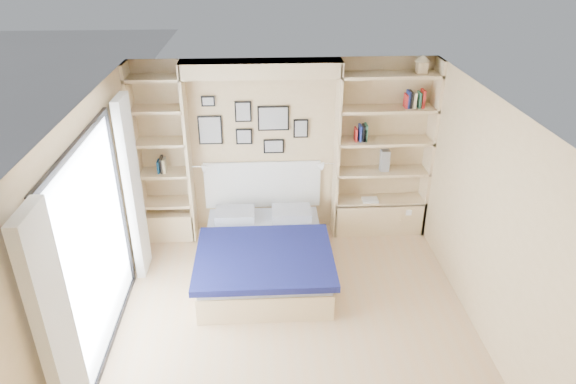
{
  "coord_description": "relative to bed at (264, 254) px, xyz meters",
  "views": [
    {
      "loc": [
        -0.31,
        -4.33,
        3.93
      ],
      "look_at": [
        -0.03,
        0.9,
        1.26
      ],
      "focal_mm": 32.0,
      "sensor_mm": 36.0,
      "label": 1
    }
  ],
  "objects": [
    {
      "name": "ground",
      "position": [
        0.32,
        -1.12,
        -0.27
      ],
      "size": [
        4.5,
        4.5,
        0.0
      ],
      "primitive_type": "plane",
      "color": "tan",
      "rests_on": "ground"
    },
    {
      "name": "room_shell",
      "position": [
        -0.07,
        0.4,
        0.81
      ],
      "size": [
        4.5,
        4.5,
        4.5
      ],
      "color": "tan",
      "rests_on": "ground"
    },
    {
      "name": "bed",
      "position": [
        0.0,
        0.0,
        0.0
      ],
      "size": [
        1.64,
        2.13,
        1.07
      ],
      "color": "beige",
      "rests_on": "ground"
    },
    {
      "name": "photo_gallery",
      "position": [
        -0.14,
        1.1,
        1.34
      ],
      "size": [
        1.48,
        0.02,
        0.82
      ],
      "color": "black",
      "rests_on": "ground"
    },
    {
      "name": "reading_lamps",
      "position": [
        0.02,
        0.88,
        0.83
      ],
      "size": [
        1.92,
        0.12,
        0.15
      ],
      "color": "silver",
      "rests_on": "ground"
    },
    {
      "name": "shelf_decor",
      "position": [
        1.45,
        0.94,
        1.43
      ],
      "size": [
        3.56,
        0.23,
        2.03
      ],
      "color": "#A51E1E",
      "rests_on": "ground"
    },
    {
      "name": "deck_chair",
      "position": [
        -2.45,
        -1.21,
        0.13
      ],
      "size": [
        0.64,
        0.91,
        0.84
      ],
      "rotation": [
        0.0,
        0.0,
        -0.18
      ],
      "color": "tan",
      "rests_on": "ground"
    }
  ]
}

